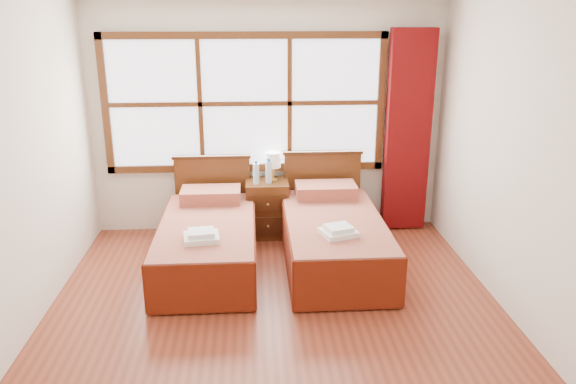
{
  "coord_description": "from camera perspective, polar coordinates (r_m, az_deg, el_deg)",
  "views": [
    {
      "loc": [
        -0.18,
        -4.09,
        2.52
      ],
      "look_at": [
        0.13,
        0.7,
        0.94
      ],
      "focal_mm": 35.0,
      "sensor_mm": 36.0,
      "label": 1
    }
  ],
  "objects": [
    {
      "name": "floor",
      "position": [
        4.81,
        -1.08,
        -13.41
      ],
      "size": [
        4.5,
        4.5,
        0.0
      ],
      "primitive_type": "plane",
      "color": "brown",
      "rests_on": "ground"
    },
    {
      "name": "wall_back",
      "position": [
        6.46,
        -2.1,
        7.3
      ],
      "size": [
        4.0,
        0.0,
        4.0
      ],
      "primitive_type": "plane",
      "rotation": [
        1.57,
        0.0,
        0.0
      ],
      "color": "silver",
      "rests_on": "floor"
    },
    {
      "name": "wall_left",
      "position": [
        4.64,
        -26.67,
        0.97
      ],
      "size": [
        0.0,
        4.5,
        4.5
      ],
      "primitive_type": "plane",
      "rotation": [
        1.57,
        0.0,
        1.57
      ],
      "color": "silver",
      "rests_on": "floor"
    },
    {
      "name": "wall_right",
      "position": [
        4.79,
        23.46,
        1.91
      ],
      "size": [
        0.0,
        4.5,
        4.5
      ],
      "primitive_type": "plane",
      "rotation": [
        1.57,
        0.0,
        -1.57
      ],
      "color": "silver",
      "rests_on": "floor"
    },
    {
      "name": "window",
      "position": [
        6.39,
        -4.38,
        8.96
      ],
      "size": [
        3.16,
        0.06,
        1.56
      ],
      "color": "white",
      "rests_on": "wall_back"
    },
    {
      "name": "curtain",
      "position": [
        6.59,
        12.07,
        5.98
      ],
      "size": [
        0.5,
        0.16,
        2.3
      ],
      "primitive_type": "cube",
      "color": "maroon",
      "rests_on": "wall_back"
    },
    {
      "name": "bed_left",
      "position": [
        5.76,
        -8.11,
        -4.84
      ],
      "size": [
        0.96,
        1.98,
        0.92
      ],
      "color": "#3B1D0C",
      "rests_on": "floor"
    },
    {
      "name": "bed_right",
      "position": [
        5.8,
        4.59,
        -4.47
      ],
      "size": [
        0.99,
        2.01,
        0.95
      ],
      "color": "#3B1D0C",
      "rests_on": "floor"
    },
    {
      "name": "nightstand",
      "position": [
        6.47,
        -2.12,
        -1.66
      ],
      "size": [
        0.48,
        0.48,
        0.64
      ],
      "color": "#532B12",
      "rests_on": "floor"
    },
    {
      "name": "towels_left",
      "position": [
        5.21,
        -8.79,
        -4.44
      ],
      "size": [
        0.35,
        0.32,
        0.09
      ],
      "rotation": [
        0.0,
        0.0,
        0.13
      ],
      "color": "white",
      "rests_on": "bed_left"
    },
    {
      "name": "towels_right",
      "position": [
        5.24,
        5.15,
        -3.97
      ],
      "size": [
        0.38,
        0.35,
        0.09
      ],
      "rotation": [
        0.0,
        0.0,
        0.31
      ],
      "color": "white",
      "rests_on": "bed_right"
    },
    {
      "name": "lamp",
      "position": [
        6.33,
        -1.52,
        3.19
      ],
      "size": [
        0.17,
        0.17,
        0.33
      ],
      "color": "gold",
      "rests_on": "nightstand"
    },
    {
      "name": "bottle_near",
      "position": [
        6.26,
        -3.26,
        1.89
      ],
      "size": [
        0.07,
        0.07,
        0.27
      ],
      "color": "silver",
      "rests_on": "nightstand"
    },
    {
      "name": "bottle_far",
      "position": [
        6.29,
        -1.98,
        2.05
      ],
      "size": [
        0.07,
        0.07,
        0.28
      ],
      "color": "silver",
      "rests_on": "nightstand"
    }
  ]
}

